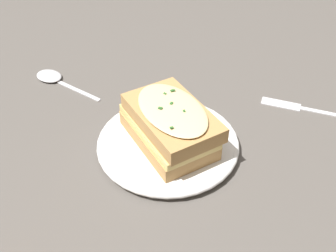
{
  "coord_description": "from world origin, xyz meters",
  "views": [
    {
      "loc": [
        0.42,
        -0.26,
        0.44
      ],
      "look_at": [
        0.03,
        -0.01,
        0.05
      ],
      "focal_mm": 42.0,
      "sensor_mm": 36.0,
      "label": 1
    }
  ],
  "objects_px": {
    "spoon": "(52,78)",
    "dinner_plate": "(168,143)",
    "fork": "(300,107)",
    "sandwich": "(170,124)"
  },
  "relations": [
    {
      "from": "dinner_plate",
      "to": "sandwich",
      "type": "bearing_deg",
      "value": 34.57
    },
    {
      "from": "dinner_plate",
      "to": "spoon",
      "type": "bearing_deg",
      "value": -163.62
    },
    {
      "from": "sandwich",
      "to": "fork",
      "type": "relative_size",
      "value": 1.06
    },
    {
      "from": "dinner_plate",
      "to": "fork",
      "type": "xyz_separation_m",
      "value": [
        0.04,
        0.26,
        -0.01
      ]
    },
    {
      "from": "sandwich",
      "to": "spoon",
      "type": "relative_size",
      "value": 1.04
    },
    {
      "from": "spoon",
      "to": "dinner_plate",
      "type": "bearing_deg",
      "value": -96.07
    },
    {
      "from": "dinner_plate",
      "to": "fork",
      "type": "bearing_deg",
      "value": 80.37
    },
    {
      "from": "sandwich",
      "to": "spoon",
      "type": "distance_m",
      "value": 0.31
    },
    {
      "from": "sandwich",
      "to": "fork",
      "type": "distance_m",
      "value": 0.27
    },
    {
      "from": "dinner_plate",
      "to": "sandwich",
      "type": "relative_size",
      "value": 1.37
    }
  ]
}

